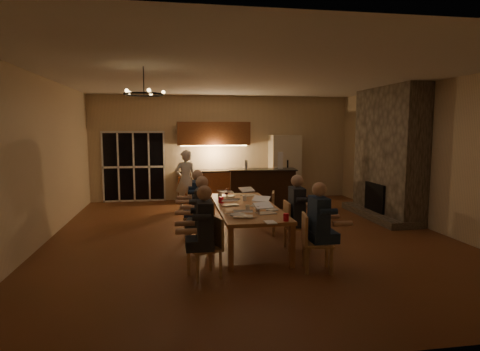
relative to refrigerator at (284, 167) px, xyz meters
name	(u,v)px	position (x,y,z in m)	size (l,w,h in m)	color
floor	(250,236)	(-1.90, -4.15, -1.00)	(9.00, 9.00, 0.00)	brown
back_wall	(223,148)	(-1.90, 0.37, 0.60)	(8.00, 0.04, 3.20)	tan
left_wall	(36,161)	(-5.92, -4.15, 0.60)	(0.04, 9.00, 3.20)	tan
right_wall	(431,156)	(2.12, -4.15, 0.60)	(0.04, 9.00, 3.20)	tan
ceiling	(250,76)	(-1.90, -4.15, 2.22)	(8.00, 9.00, 0.04)	white
french_doors	(134,167)	(-4.60, 0.32, 0.05)	(1.86, 0.08, 2.10)	black
fireplace	(388,153)	(1.80, -2.95, 0.60)	(0.58, 2.50, 3.20)	#706658
kitchenette	(214,162)	(-2.20, 0.05, 0.20)	(2.24, 0.68, 2.40)	brown
refrigerator	(284,167)	(0.00, 0.00, 0.00)	(0.90, 0.68, 2.00)	beige
dining_table	(246,225)	(-2.09, -4.72, -0.62)	(1.10, 2.95, 0.75)	#B77449
bar_island	(262,188)	(-0.98, -1.20, -0.46)	(1.88, 0.68, 1.08)	black
chair_left_near	(204,248)	(-3.00, -6.29, -0.55)	(0.44, 0.44, 0.89)	tan
chair_left_mid	(200,229)	(-2.99, -5.18, -0.55)	(0.44, 0.44, 0.89)	tan
chair_left_far	(195,216)	(-3.01, -4.08, -0.55)	(0.44, 0.44, 0.89)	tan
chair_right_near	(317,243)	(-1.26, -6.33, -0.55)	(0.44, 0.44, 0.89)	tan
chair_right_mid	(297,226)	(-1.23, -5.23, -0.55)	(0.44, 0.44, 0.89)	tan
chair_right_far	(283,213)	(-1.21, -4.15, -0.55)	(0.44, 0.44, 0.89)	tan
person_left_near	(205,233)	(-2.99, -6.36, -0.31)	(0.60, 0.60, 1.38)	#262A32
person_right_near	(319,227)	(-1.23, -6.29, -0.31)	(0.60, 0.60, 1.38)	#1F354F
person_left_mid	(202,215)	(-2.94, -5.17, -0.31)	(0.60, 0.60, 1.38)	#383C42
person_right_mid	(297,213)	(-1.26, -5.25, -0.31)	(0.60, 0.60, 1.38)	#262A32
person_left_far	(198,204)	(-2.95, -4.09, -0.31)	(0.60, 0.60, 1.38)	#1F354F
standing_person	(186,180)	(-3.10, -1.20, -0.19)	(0.59, 0.39, 1.62)	white
chandelier	(144,94)	(-3.87, -5.23, 1.75)	(0.65, 0.65, 0.03)	black
laptop_a	(243,210)	(-2.31, -5.69, -0.14)	(0.32, 0.28, 0.23)	silver
laptop_b	(266,207)	(-1.88, -5.49, -0.14)	(0.32, 0.28, 0.23)	silver
laptop_c	(230,199)	(-2.39, -4.65, -0.14)	(0.32, 0.28, 0.23)	silver
laptop_d	(260,200)	(-1.84, -4.82, -0.14)	(0.32, 0.28, 0.23)	silver
laptop_e	(227,191)	(-2.30, -3.63, -0.14)	(0.32, 0.28, 0.23)	silver
laptop_f	(249,191)	(-1.81, -3.63, -0.14)	(0.32, 0.28, 0.23)	silver
mug_front	(247,208)	(-2.14, -5.19, -0.20)	(0.08, 0.08, 0.10)	silver
mug_mid	(245,198)	(-2.02, -4.22, -0.20)	(0.08, 0.08, 0.10)	silver
mug_back	(220,196)	(-2.48, -3.88, -0.20)	(0.08, 0.08, 0.10)	silver
redcup_near	(286,217)	(-1.69, -6.10, -0.19)	(0.09, 0.09, 0.12)	red
redcup_mid	(221,200)	(-2.51, -4.38, -0.19)	(0.10, 0.10, 0.12)	red
can_silver	(258,209)	(-2.01, -5.42, -0.19)	(0.07, 0.07, 0.12)	#B2B2B7
can_cola	(227,192)	(-2.27, -3.36, -0.19)	(0.07, 0.07, 0.12)	#3F0F0C
plate_near	(272,210)	(-1.71, -5.25, -0.24)	(0.22, 0.22, 0.02)	silver
plate_left	(238,215)	(-2.37, -5.55, -0.24)	(0.26, 0.26, 0.02)	silver
plate_far	(261,197)	(-1.62, -3.89, -0.24)	(0.23, 0.23, 0.02)	silver
notepad	(270,222)	(-1.96, -6.16, -0.24)	(0.16, 0.23, 0.01)	white
bar_bottle	(246,165)	(-1.42, -1.09, 0.20)	(0.08, 0.08, 0.24)	#99999E
bar_blender	(280,160)	(-0.46, -1.18, 0.31)	(0.15, 0.15, 0.46)	silver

